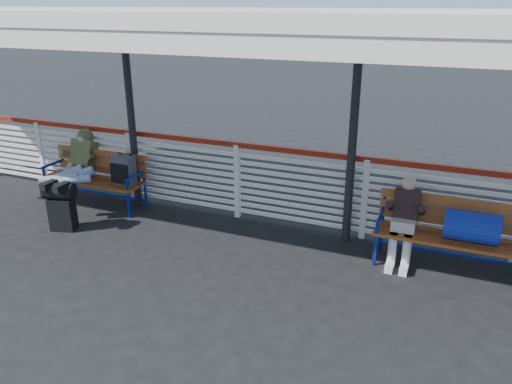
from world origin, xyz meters
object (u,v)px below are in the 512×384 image
at_px(traveler_man, 73,171).
at_px(bench_left, 105,172).
at_px(companion_person, 404,220).
at_px(bench_right, 461,228).
at_px(luggage_stack, 61,204).

bearing_deg(traveler_man, bench_left, 43.10).
bearing_deg(companion_person, traveler_man, -177.13).
bearing_deg(companion_person, bench_right, -0.05).
height_order(luggage_stack, bench_right, bench_right).
distance_m(bench_right, companion_person, 0.69).
relative_size(bench_right, traveler_man, 1.10).
xyz_separation_m(bench_left, companion_person, (4.83, -0.08, -0.01)).
xyz_separation_m(bench_left, traveler_man, (-0.37, -0.34, 0.07)).
bearing_deg(traveler_man, luggage_stack, -63.30).
bearing_deg(traveler_man, bench_right, 2.53).
height_order(luggage_stack, bench_left, bench_left).
xyz_separation_m(luggage_stack, traveler_man, (-0.35, 0.69, 0.27)).
bearing_deg(bench_right, bench_left, 179.14).
bearing_deg(bench_left, luggage_stack, -91.17).
bearing_deg(traveler_man, companion_person, 2.87).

